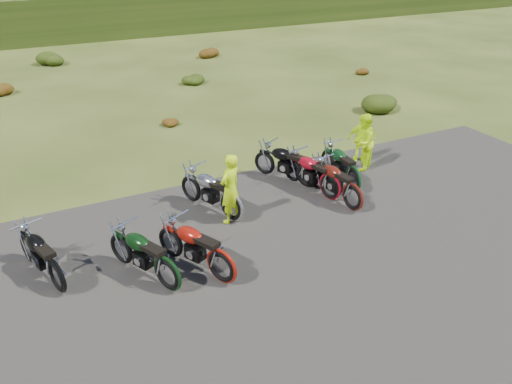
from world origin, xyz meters
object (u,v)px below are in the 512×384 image
motorcycle_7 (352,192)px  person_middle (230,190)px  motorcycle_0 (61,292)px  motorcycle_3 (232,221)px

motorcycle_7 → person_middle: person_middle is taller
motorcycle_0 → motorcycle_7: (8.30, 1.00, 0.00)m
motorcycle_3 → person_middle: person_middle is taller
motorcycle_0 → person_middle: size_ratio=1.17×
motorcycle_0 → motorcycle_7: bearing=-101.1°
motorcycle_3 → motorcycle_7: 3.84m
motorcycle_3 → person_middle: bearing=102.1°
motorcycle_7 → person_middle: (-3.87, 0.04, 0.94)m
person_middle → motorcycle_0: bearing=-14.6°
person_middle → motorcycle_3: bearing=-173.5°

